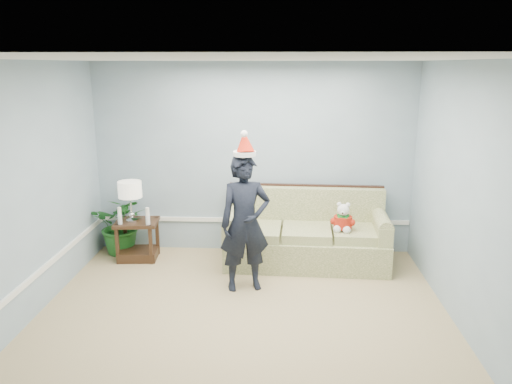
{
  "coord_description": "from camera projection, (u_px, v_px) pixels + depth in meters",
  "views": [
    {
      "loc": [
        0.4,
        -4.44,
        2.66
      ],
      "look_at": [
        0.09,
        1.55,
        1.12
      ],
      "focal_mm": 35.0,
      "sensor_mm": 36.0,
      "label": 1
    }
  ],
  "objects": [
    {
      "name": "santa_hat",
      "position": [
        245.0,
        144.0,
        5.69
      ],
      "size": [
        0.33,
        0.36,
        0.31
      ],
      "rotation": [
        0.0,
        0.0,
        0.3
      ],
      "color": "silver",
      "rests_on": "man"
    },
    {
      "name": "teddy_bear",
      "position": [
        343.0,
        220.0,
        6.52
      ],
      "size": [
        0.28,
        0.29,
        0.39
      ],
      "rotation": [
        0.0,
        0.0,
        -0.2
      ],
      "color": "silver",
      "rests_on": "sofa"
    },
    {
      "name": "sofa",
      "position": [
        306.0,
        237.0,
        6.82
      ],
      "size": [
        2.2,
        1.01,
        1.02
      ],
      "rotation": [
        0.0,
        0.0,
        -0.04
      ],
      "color": "#586A32",
      "rests_on": "room_shell"
    },
    {
      "name": "side_table",
      "position": [
        138.0,
        244.0,
        6.98
      ],
      "size": [
        0.61,
        0.53,
        0.55
      ],
      "rotation": [
        0.0,
        0.0,
        0.08
      ],
      "color": "#3E2416",
      "rests_on": "room_shell"
    },
    {
      "name": "table_lamp",
      "position": [
        130.0,
        191.0,
        6.75
      ],
      "size": [
        0.32,
        0.32,
        0.57
      ],
      "color": "silver",
      "rests_on": "side_table"
    },
    {
      "name": "wainscot_trim",
      "position": [
        151.0,
        251.0,
        6.06
      ],
      "size": [
        4.49,
        4.99,
        0.06
      ],
      "color": "white",
      "rests_on": "room_shell"
    },
    {
      "name": "room_shell",
      "position": [
        238.0,
        209.0,
        4.63
      ],
      "size": [
        4.54,
        5.04,
        2.74
      ],
      "color": "tan",
      "rests_on": "ground"
    },
    {
      "name": "man",
      "position": [
        245.0,
        224.0,
        5.91
      ],
      "size": [
        0.68,
        0.53,
        1.65
      ],
      "primitive_type": "imported",
      "rotation": [
        0.0,
        0.0,
        0.26
      ],
      "color": "black",
      "rests_on": "room_shell"
    },
    {
      "name": "candle_pair",
      "position": [
        134.0,
        217.0,
        6.71
      ],
      "size": [
        0.44,
        0.06,
        0.24
      ],
      "color": "silver",
      "rests_on": "side_table"
    },
    {
      "name": "houseplant",
      "position": [
        122.0,
        224.0,
        7.14
      ],
      "size": [
        0.78,
        0.67,
        0.86
      ],
      "primitive_type": "imported",
      "rotation": [
        0.0,
        0.0,
        -0.01
      ],
      "color": "#1D5C20",
      "rests_on": "room_shell"
    }
  ]
}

